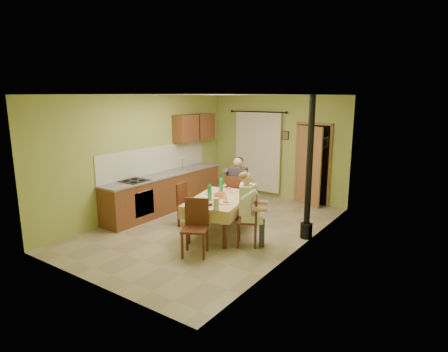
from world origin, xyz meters
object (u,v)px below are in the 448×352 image
Objects in this scene: man_right at (248,201)px; chair_near at (195,239)px; chair_left at (188,213)px; stove_flue at (308,188)px; man_far at (238,180)px; chair_right at (248,231)px; chair_far at (237,205)px; dining_table at (219,216)px.

chair_near is at bearing 120.63° from man_right.
chair_left is 2.62m from stove_flue.
chair_right is at bearing -62.56° from man_far.
chair_far reaches higher than chair_left.
man_right reaches higher than dining_table.
stove_flue reaches higher than chair_far.
chair_left is 1.37m from man_far.
man_far is at bearing 88.72° from dining_table.
chair_left is at bearing -129.38° from chair_far.
chair_right is at bearing -62.33° from chair_far.
man_far is 0.50× the size of stove_flue.
stove_flue is at bearing -152.12° from chair_near.
man_far is at bearing 170.39° from stove_flue.
chair_right is 1.78m from man_far.
man_far is at bearing 144.49° from chair_left.
chair_right is at bearing -28.79° from dining_table.
dining_table is 2.02× the size of chair_right.
stove_flue reaches higher than chair_near.
stove_flue is at bearing 99.78° from chair_left.
man_right is (1.62, -0.21, 0.59)m from chair_left.
dining_table is at bearing -88.49° from chair_far.
chair_left is (-1.63, 0.20, 0.00)m from chair_right.
chair_right is at bearing -127.60° from stove_flue.
chair_near is (0.52, -2.19, -0.00)m from chair_far.
chair_near is at bearing -88.61° from man_far.
dining_table is 1.89× the size of chair_near.
dining_table is 1.23m from man_far.
man_right is at bearing -148.37° from chair_near.
chair_right is 0.67× the size of man_far.
chair_far reaches higher than chair_near.
chair_near reaches higher than dining_table.
chair_right is (0.55, 0.90, -0.00)m from chair_near.
chair_far is at bearing 11.19° from chair_right.
chair_left is 0.68× the size of man_right.
stove_flue is at bearing -21.50° from man_far.
man_far reaches higher than chair_far.
stove_flue is at bearing -66.20° from man_right.
man_far is (-0.26, 1.10, 0.50)m from dining_table.
chair_right is 1.45m from stove_flue.
chair_right reaches higher than dining_table.
dining_table is 1.36× the size of man_right.
man_right reaches higher than chair_right.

